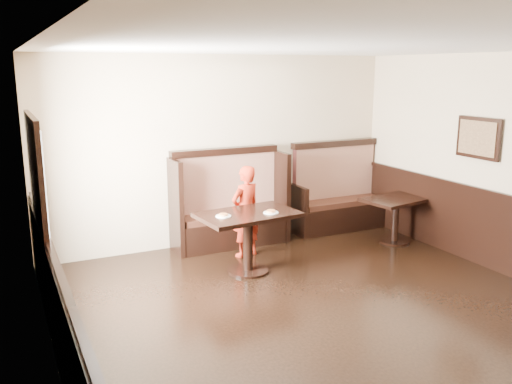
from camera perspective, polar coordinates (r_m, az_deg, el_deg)
ground at (r=5.62m, az=10.95°, el=-14.90°), size 7.00×7.00×0.00m
room_shell at (r=5.40m, az=6.88°, el=-8.15°), size 7.00×7.00×7.00m
booth_main at (r=8.12m, az=-2.87°, el=-1.92°), size 1.75×0.72×1.45m
booth_neighbor at (r=9.04m, az=8.58°, el=-0.81°), size 1.65×0.72×1.45m
table_main at (r=6.97m, az=-0.86°, el=-3.69°), size 1.32×0.90×0.80m
table_neighbor at (r=8.46m, az=14.50°, el=-1.77°), size 1.09×0.81×0.69m
child at (r=7.56m, az=-1.10°, el=-2.05°), size 0.54×0.43×1.30m
pizza_plate_left at (r=6.76m, az=-3.46°, el=-2.48°), size 0.19×0.19×0.04m
pizza_plate_right at (r=6.91m, az=1.59°, el=-2.11°), size 0.19×0.19×0.04m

